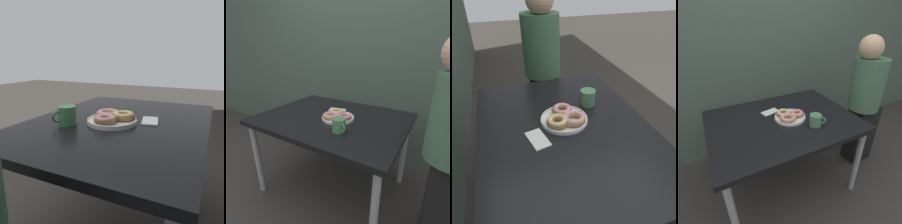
# 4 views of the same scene
# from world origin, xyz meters

# --- Properties ---
(ground_plane) EXTENTS (14.00, 14.00, 0.00)m
(ground_plane) POSITION_xyz_m (0.00, 0.00, 0.00)
(ground_plane) COLOR #38332D
(dining_table) EXTENTS (1.23, 0.93, 0.75)m
(dining_table) POSITION_xyz_m (0.00, 0.40, 0.68)
(dining_table) COLOR black
(dining_table) RESTS_ON ground_plane
(donut_plate) EXTENTS (0.27, 0.27, 0.06)m
(donut_plate) POSITION_xyz_m (0.06, 0.38, 0.77)
(donut_plate) COLOR white
(donut_plate) RESTS_ON dining_table
(coffee_mug) EXTENTS (0.12, 0.09, 0.10)m
(coffee_mug) POSITION_xyz_m (0.19, 0.18, 0.80)
(coffee_mug) COLOR #4C7F56
(coffee_mug) RESTS_ON dining_table
(napkin) EXTENTS (0.17, 0.12, 0.01)m
(napkin) POSITION_xyz_m (-0.05, 0.56, 0.75)
(napkin) COLOR white
(napkin) RESTS_ON dining_table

